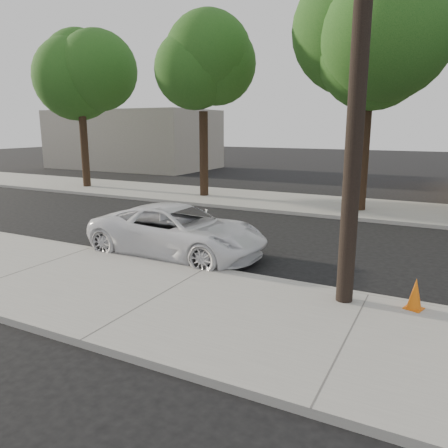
% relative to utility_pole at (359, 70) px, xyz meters
% --- Properties ---
extents(ground, '(120.00, 120.00, 0.00)m').
position_rel_utility_pole_xyz_m(ground, '(-3.60, 2.70, -4.70)').
color(ground, black).
rests_on(ground, ground).
extents(near_sidewalk, '(90.00, 4.40, 0.15)m').
position_rel_utility_pole_xyz_m(near_sidewalk, '(-3.60, -1.60, -4.62)').
color(near_sidewalk, gray).
rests_on(near_sidewalk, ground).
extents(far_sidewalk, '(90.00, 5.00, 0.15)m').
position_rel_utility_pole_xyz_m(far_sidewalk, '(-3.60, 11.20, -4.62)').
color(far_sidewalk, gray).
rests_on(far_sidewalk, ground).
extents(curb_near, '(90.00, 0.12, 0.16)m').
position_rel_utility_pole_xyz_m(curb_near, '(-3.60, 0.60, -4.62)').
color(curb_near, '#9E9B93').
rests_on(curb_near, ground).
extents(building_far, '(14.00, 8.00, 5.00)m').
position_rel_utility_pole_xyz_m(building_far, '(-23.60, 22.70, -2.20)').
color(building_far, gray).
rests_on(building_far, ground).
extents(utility_pole, '(1.40, 0.34, 9.00)m').
position_rel_utility_pole_xyz_m(utility_pole, '(0.00, 0.00, 0.00)').
color(utility_pole, black).
rests_on(utility_pole, near_sidewalk).
extents(tree_a, '(4.65, 4.50, 9.00)m').
position_rel_utility_pole_xyz_m(tree_a, '(-17.40, 10.55, 1.83)').
color(tree_a, black).
rests_on(tree_a, far_sidewalk).
extents(tree_b, '(4.34, 4.20, 8.45)m').
position_rel_utility_pole_xyz_m(tree_b, '(-9.41, 10.76, 1.45)').
color(tree_b, black).
rests_on(tree_b, far_sidewalk).
extents(tree_c, '(4.96, 4.80, 9.55)m').
position_rel_utility_pole_xyz_m(tree_c, '(-1.38, 10.34, 2.21)').
color(tree_c, black).
rests_on(tree_c, far_sidewalk).
extents(police_cruiser, '(5.30, 2.52, 1.46)m').
position_rel_utility_pole_xyz_m(police_cruiser, '(-5.13, 1.57, -3.97)').
color(police_cruiser, white).
rests_on(police_cruiser, ground).
extents(traffic_cone, '(0.41, 0.41, 0.63)m').
position_rel_utility_pole_xyz_m(traffic_cone, '(1.33, 0.20, -4.24)').
color(traffic_cone, '#DF610B').
rests_on(traffic_cone, near_sidewalk).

